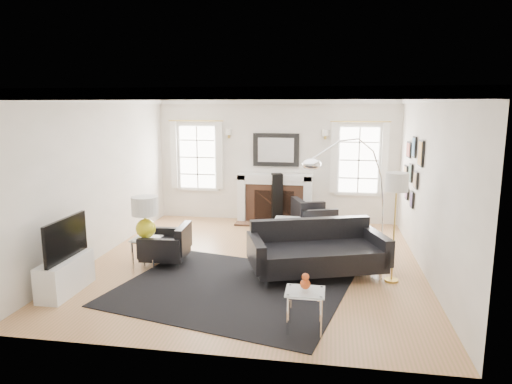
% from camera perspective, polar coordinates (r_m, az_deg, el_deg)
% --- Properties ---
extents(floor, '(6.00, 6.00, 0.00)m').
position_cam_1_polar(floor, '(7.89, -0.17, -8.75)').
color(floor, '#A67C45').
rests_on(floor, ground).
extents(back_wall, '(5.50, 0.04, 2.80)m').
position_cam_1_polar(back_wall, '(10.48, 2.53, 3.94)').
color(back_wall, white).
rests_on(back_wall, floor).
extents(front_wall, '(5.50, 0.04, 2.80)m').
position_cam_1_polar(front_wall, '(4.67, -6.27, -4.52)').
color(front_wall, white).
rests_on(front_wall, floor).
extents(left_wall, '(0.04, 6.00, 2.80)m').
position_cam_1_polar(left_wall, '(8.44, -18.94, 1.75)').
color(left_wall, white).
rests_on(left_wall, floor).
extents(right_wall, '(0.04, 6.00, 2.80)m').
position_cam_1_polar(right_wall, '(7.60, 20.75, 0.71)').
color(right_wall, white).
rests_on(right_wall, floor).
extents(ceiling, '(5.50, 6.00, 0.02)m').
position_cam_1_polar(ceiling, '(7.45, -0.18, 12.03)').
color(ceiling, white).
rests_on(ceiling, back_wall).
extents(crown_molding, '(5.50, 6.00, 0.12)m').
position_cam_1_polar(crown_molding, '(7.44, -0.18, 11.57)').
color(crown_molding, white).
rests_on(crown_molding, back_wall).
extents(fireplace, '(1.70, 0.69, 1.11)m').
position_cam_1_polar(fireplace, '(10.41, 2.36, -0.88)').
color(fireplace, white).
rests_on(fireplace, floor).
extents(mantel_mirror, '(1.05, 0.07, 0.75)m').
position_cam_1_polar(mantel_mirror, '(10.41, 2.51, 5.28)').
color(mantel_mirror, black).
rests_on(mantel_mirror, back_wall).
extents(window_left, '(1.24, 0.15, 1.62)m').
position_cam_1_polar(window_left, '(10.80, -7.32, 4.37)').
color(window_left, white).
rests_on(window_left, back_wall).
extents(window_right, '(1.24, 0.15, 1.62)m').
position_cam_1_polar(window_right, '(10.37, 12.72, 3.95)').
color(window_right, white).
rests_on(window_right, back_wall).
extents(gallery_wall, '(0.04, 1.73, 1.29)m').
position_cam_1_polar(gallery_wall, '(8.83, 18.98, 3.00)').
color(gallery_wall, black).
rests_on(gallery_wall, right_wall).
extents(tv_unit, '(0.35, 1.00, 1.09)m').
position_cam_1_polar(tv_unit, '(7.11, -22.70, -9.01)').
color(tv_unit, white).
rests_on(tv_unit, floor).
extents(area_rug, '(3.67, 3.27, 0.01)m').
position_cam_1_polar(area_rug, '(6.81, -3.10, -11.94)').
color(area_rug, black).
rests_on(area_rug, floor).
extents(sofa, '(2.29, 1.58, 0.68)m').
position_cam_1_polar(sofa, '(7.29, 7.52, -7.39)').
color(sofa, black).
rests_on(sofa, floor).
extents(armchair_left, '(0.79, 0.86, 0.55)m').
position_cam_1_polar(armchair_left, '(7.89, -10.88, -6.60)').
color(armchair_left, black).
rests_on(armchair_left, floor).
extents(armchair_right, '(1.02, 1.08, 0.59)m').
position_cam_1_polar(armchair_right, '(9.73, 6.92, -3.08)').
color(armchair_right, black).
rests_on(armchair_right, floor).
extents(coffee_table, '(0.93, 0.93, 0.41)m').
position_cam_1_polar(coffee_table, '(8.91, 5.18, -3.94)').
color(coffee_table, silver).
rests_on(coffee_table, floor).
extents(side_table_left, '(0.43, 0.43, 0.48)m').
position_cam_1_polar(side_table_left, '(7.82, -13.53, -6.33)').
color(side_table_left, silver).
rests_on(side_table_left, floor).
extents(nesting_table, '(0.46, 0.38, 0.50)m').
position_cam_1_polar(nesting_table, '(5.52, 6.14, -13.25)').
color(nesting_table, silver).
rests_on(nesting_table, floor).
extents(gourd_lamp, '(0.44, 0.44, 0.70)m').
position_cam_1_polar(gourd_lamp, '(7.69, -13.69, -2.74)').
color(gourd_lamp, yellow).
rests_on(gourd_lamp, side_table_left).
extents(orange_vase, '(0.12, 0.12, 0.20)m').
position_cam_1_polar(orange_vase, '(5.43, 6.19, -11.14)').
color(orange_vase, '#C14718').
rests_on(orange_vase, nesting_table).
extents(arc_floor_lamp, '(1.53, 1.42, 2.17)m').
position_cam_1_polar(arc_floor_lamp, '(7.92, 11.60, -0.09)').
color(arc_floor_lamp, white).
rests_on(arc_floor_lamp, floor).
extents(stick_floor_lamp, '(0.34, 0.34, 1.67)m').
position_cam_1_polar(stick_floor_lamp, '(6.99, 17.17, 0.51)').
color(stick_floor_lamp, gold).
rests_on(stick_floor_lamp, floor).
extents(speaker_tower, '(0.29, 0.29, 1.15)m').
position_cam_1_polar(speaker_tower, '(10.26, 2.62, -0.87)').
color(speaker_tower, black).
rests_on(speaker_tower, floor).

